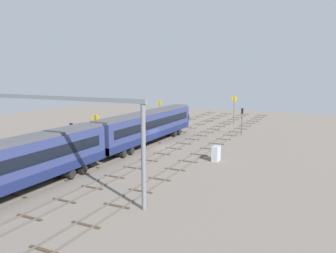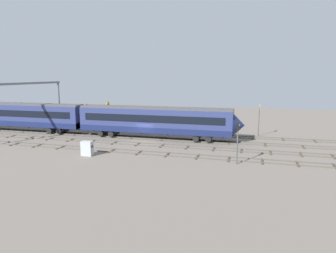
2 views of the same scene
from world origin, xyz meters
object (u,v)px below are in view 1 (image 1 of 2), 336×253
Objects in this scene: train at (100,141)px; overhead_gantry at (54,120)px; signal_light_trackside_approach at (242,118)px; relay_cabinet at (216,154)px; speed_sign_mid_trackside at (96,128)px; signal_light_trackside_departure at (72,137)px; speed_sign_far_trackside at (234,106)px; speed_sign_near_foreground at (159,109)px.

train is 2.74× the size of overhead_gantry.
relay_cabinet is (-17.92, -1.15, -2.14)m from signal_light_trackside_approach.
overhead_gantry is 3.43× the size of speed_sign_mid_trackside.
speed_sign_mid_trackside reaches higher than relay_cabinet.
signal_light_trackside_departure is (-1.41, 2.90, 0.46)m from train.
overhead_gantry reaches higher than signal_light_trackside_departure.
train reaches higher than signal_light_trackside_approach.
signal_light_trackside_departure is (-26.33, 13.64, 0.07)m from signal_light_trackside_approach.
speed_sign_mid_trackside is at bearing 165.28° from speed_sign_far_trackside.
train is at bearing 120.50° from relay_cabinet.
speed_sign_mid_trackside reaches higher than speed_sign_near_foreground.
signal_light_trackside_approach is 2.59× the size of relay_cabinet.
signal_light_trackside_approach is at bearing -13.65° from overhead_gantry.
train is 27.96× the size of relay_cabinet.
overhead_gantry is 3.95× the size of signal_light_trackside_approach.
signal_light_trackside_departure is (-28.87, -3.35, -0.28)m from speed_sign_near_foreground.
signal_light_trackside_departure reaches higher than relay_cabinet.
speed_sign_near_foreground is at bearing 6.62° from signal_light_trackside_departure.
signal_light_trackside_departure is at bearing 152.62° from signal_light_trackside_approach.
overhead_gantry is 35.54m from signal_light_trackside_approach.
speed_sign_mid_trackside is 2.98× the size of relay_cabinet.
overhead_gantry reaches higher than speed_sign_near_foreground.
speed_sign_near_foreground reaches higher than train.
speed_sign_near_foreground is 29.07m from signal_light_trackside_departure.
signal_light_trackside_approach is at bearing -98.49° from speed_sign_near_foreground.
speed_sign_mid_trackside is at bearing -3.56° from signal_light_trackside_departure.
overhead_gantry is at bearing -166.83° from speed_sign_near_foreground.
overhead_gantry is at bearing -146.68° from signal_light_trackside_departure.
speed_sign_far_trackside is at bearing 20.86° from signal_light_trackside_approach.
train is 9.67× the size of speed_sign_near_foreground.
speed_sign_far_trackside is (36.66, -6.27, 1.24)m from train.
signal_light_trackside_approach reaches higher than relay_cabinet.
speed_sign_far_trackside is at bearing -14.72° from speed_sign_mid_trackside.
overhead_gantry is 38.04m from speed_sign_near_foreground.
speed_sign_near_foreground is 2.89× the size of relay_cabinet.
speed_sign_mid_trackside is (12.20, 5.03, -2.86)m from overhead_gantry.
speed_sign_near_foreground is at bearing 126.31° from speed_sign_far_trackside.
overhead_gantry reaches higher than speed_sign_far_trackside.
overhead_gantry is at bearing 175.19° from speed_sign_far_trackside.
relay_cabinet is at bearing -176.32° from signal_light_trackside_approach.
relay_cabinet is at bearing -59.50° from train.
relay_cabinet is (4.26, -14.53, -2.71)m from speed_sign_mid_trackside.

